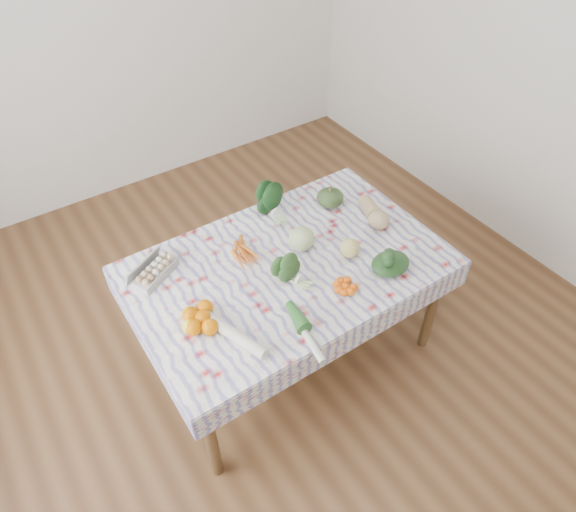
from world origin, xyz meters
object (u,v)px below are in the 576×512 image
object	(u,v)px
cabbage	(302,239)
egg_carton	(156,272)
kabocha_squash	(330,198)
dining_table	(288,275)
grapefruit	(350,248)
butternut_squash	(374,212)

from	to	relation	value
cabbage	egg_carton	bearing A→B (deg)	162.36
egg_carton	kabocha_squash	bearing A→B (deg)	-29.14
egg_carton	dining_table	bearing A→B (deg)	-54.07
dining_table	kabocha_squash	size ratio (longest dim) A/B	9.83
dining_table	egg_carton	size ratio (longest dim) A/B	6.15
dining_table	grapefruit	distance (m)	0.36
kabocha_squash	butternut_squash	distance (m)	0.28
kabocha_squash	butternut_squash	bearing A→B (deg)	-63.72
grapefruit	kabocha_squash	bearing A→B (deg)	66.22
egg_carton	kabocha_squash	world-z (taller)	kabocha_squash
kabocha_squash	grapefruit	bearing A→B (deg)	-113.78
cabbage	butternut_squash	world-z (taller)	cabbage
dining_table	grapefruit	bearing A→B (deg)	-22.60
dining_table	kabocha_squash	distance (m)	0.58
egg_carton	cabbage	bearing A→B (deg)	-45.91
butternut_squash	egg_carton	bearing A→B (deg)	-176.78
dining_table	egg_carton	world-z (taller)	egg_carton
butternut_squash	grapefruit	bearing A→B (deg)	-137.00
kabocha_squash	cabbage	distance (m)	0.42
cabbage	grapefruit	bearing A→B (deg)	-46.46
cabbage	grapefruit	world-z (taller)	cabbage
cabbage	dining_table	bearing A→B (deg)	-154.86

